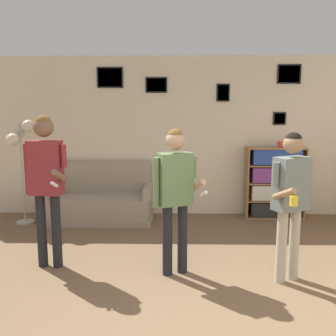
% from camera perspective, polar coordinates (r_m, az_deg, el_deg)
% --- Properties ---
extents(wall_back, '(8.49, 0.08, 2.70)m').
position_cam_1_polar(wall_back, '(6.44, 3.06, 4.81)').
color(wall_back, beige).
rests_on(wall_back, ground_plane).
extents(couch, '(1.72, 0.80, 0.94)m').
position_cam_1_polar(couch, '(6.33, -10.27, -5.09)').
color(couch, gray).
rests_on(couch, ground_plane).
extents(bookshelf, '(0.97, 0.30, 1.20)m').
position_cam_1_polar(bookshelf, '(6.54, 15.96, -2.21)').
color(bookshelf, olive).
rests_on(bookshelf, ground_plane).
extents(floor_lamp, '(0.41, 0.44, 1.66)m').
position_cam_1_polar(floor_lamp, '(6.30, -21.55, 3.63)').
color(floor_lamp, '#ADA89E').
rests_on(floor_lamp, ground_plane).
extents(person_player_foreground_left, '(0.50, 0.49, 1.78)m').
position_cam_1_polar(person_player_foreground_left, '(4.47, -18.12, -0.94)').
color(person_player_foreground_left, black).
rests_on(person_player_foreground_left, ground_plane).
extents(person_player_foreground_center, '(0.57, 0.40, 1.64)m').
position_cam_1_polar(person_player_foreground_center, '(4.08, 1.10, -2.91)').
color(person_player_foreground_center, black).
rests_on(person_player_foreground_center, ground_plane).
extents(person_watcher_holding_cup, '(0.45, 0.54, 1.61)m').
position_cam_1_polar(person_watcher_holding_cup, '(4.12, 18.22, -3.51)').
color(person_watcher_holding_cup, '#B7AD99').
rests_on(person_watcher_holding_cup, ground_plane).
extents(drinking_cup, '(0.08, 0.08, 0.10)m').
position_cam_1_polar(drinking_cup, '(6.46, 16.66, 3.46)').
color(drinking_cup, red).
rests_on(drinking_cup, bookshelf).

